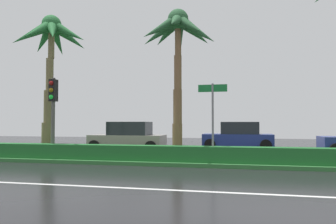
% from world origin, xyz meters
% --- Properties ---
extents(ground_plane, '(90.00, 42.00, 0.10)m').
position_xyz_m(ground_plane, '(0.00, 9.00, -0.05)').
color(ground_plane, black).
extents(near_lane_divider_stripe, '(81.00, 0.14, 0.01)m').
position_xyz_m(near_lane_divider_stripe, '(0.00, 2.00, 0.00)').
color(near_lane_divider_stripe, white).
rests_on(near_lane_divider_stripe, ground_plane).
extents(median_strip, '(85.50, 4.00, 0.15)m').
position_xyz_m(median_strip, '(0.00, 8.00, 0.07)').
color(median_strip, '#2D6B33').
rests_on(median_strip, ground_plane).
extents(median_hedge, '(76.50, 0.70, 0.60)m').
position_xyz_m(median_hedge, '(0.00, 6.60, 0.45)').
color(median_hedge, '#1E6028').
rests_on(median_hedge, median_strip).
extents(palm_tree_mid_left, '(3.71, 3.67, 6.60)m').
position_xyz_m(palm_tree_mid_left, '(-9.43, 7.74, 5.43)').
color(palm_tree_mid_left, brown).
rests_on(palm_tree_mid_left, median_strip).
extents(palm_tree_centre_left, '(3.49, 3.67, 6.42)m').
position_xyz_m(palm_tree_centre_left, '(-3.35, 7.78, 5.37)').
color(palm_tree_centre_left, brown).
rests_on(palm_tree_centre_left, median_strip).
extents(traffic_signal_median_left, '(0.28, 0.43, 3.47)m').
position_xyz_m(traffic_signal_median_left, '(-8.73, 6.83, 2.54)').
color(traffic_signal_median_left, '#4C4C47').
rests_on(traffic_signal_median_left, median_strip).
extents(street_name_sign, '(1.10, 0.08, 3.00)m').
position_xyz_m(street_name_sign, '(-1.77, 6.55, 2.08)').
color(street_name_sign, slate).
rests_on(street_name_sign, median_strip).
extents(car_in_traffic_leading, '(4.30, 2.02, 1.72)m').
position_xyz_m(car_in_traffic_leading, '(-7.07, 11.95, 0.83)').
color(car_in_traffic_leading, gray).
rests_on(car_in_traffic_leading, ground_plane).
extents(car_in_traffic_second, '(4.30, 2.02, 1.72)m').
position_xyz_m(car_in_traffic_second, '(-0.83, 14.98, 0.83)').
color(car_in_traffic_second, navy).
rests_on(car_in_traffic_second, ground_plane).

